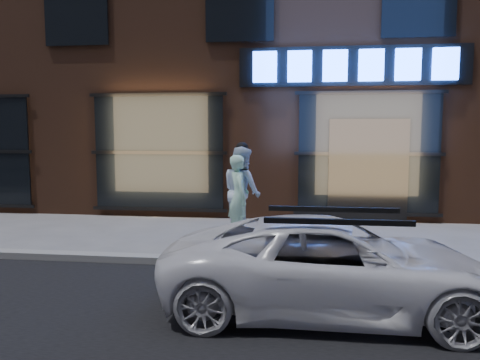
% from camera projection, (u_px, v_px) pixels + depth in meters
% --- Properties ---
extents(ground, '(90.00, 90.00, 0.00)m').
position_uv_depth(ground, '(403.00, 272.00, 7.08)').
color(ground, slate).
rests_on(ground, ground).
extents(curb, '(60.00, 0.25, 0.12)m').
position_uv_depth(curb, '(403.00, 268.00, 7.07)').
color(curb, gray).
rests_on(curb, ground).
extents(storefront_building, '(30.20, 8.28, 10.30)m').
position_uv_depth(storefront_building, '(353.00, 32.00, 14.41)').
color(storefront_building, '#54301E').
rests_on(storefront_building, ground).
extents(man_bowtie, '(0.58, 0.71, 1.66)m').
position_uv_depth(man_bowtie, '(239.00, 197.00, 9.18)').
color(man_bowtie, '#B4EDD1').
rests_on(man_bowtie, ground).
extents(man_cap, '(1.07, 1.12, 1.82)m').
position_uv_depth(man_cap, '(242.00, 191.00, 9.48)').
color(man_cap, white).
rests_on(man_cap, ground).
extents(white_suv, '(3.99, 1.84, 1.11)m').
position_uv_depth(white_suv, '(334.00, 266.00, 5.48)').
color(white_suv, white).
rests_on(white_suv, ground).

